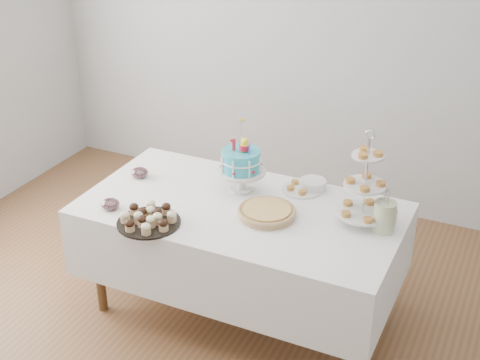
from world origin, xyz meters
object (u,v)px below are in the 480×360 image
at_px(table, 241,239).
at_px(utensil_pitcher, 385,216).
at_px(birthday_cake, 241,172).
at_px(cupcake_tray, 148,217).
at_px(jam_bowl_b, 140,173).
at_px(plate_stack, 313,185).
at_px(jam_bowl_a, 110,204).
at_px(tiered_stand, 365,185).
at_px(pie, 267,212).
at_px(pastry_plate, 302,188).

height_order(table, utensil_pitcher, utensil_pitcher).
height_order(birthday_cake, cupcake_tray, birthday_cake).
xyz_separation_m(table, utensil_pitcher, (0.84, 0.10, 0.33)).
height_order(birthday_cake, jam_bowl_b, birthday_cake).
bearing_deg(table, jam_bowl_b, 173.91).
distance_m(birthday_cake, plate_stack, 0.46).
bearing_deg(table, cupcake_tray, -134.73).
bearing_deg(plate_stack, cupcake_tray, -131.53).
distance_m(jam_bowl_a, jam_bowl_b, 0.44).
distance_m(tiered_stand, jam_bowl_b, 1.49).
xyz_separation_m(birthday_cake, tiered_stand, (0.80, -0.06, 0.11)).
relative_size(pie, jam_bowl_b, 3.12).
bearing_deg(cupcake_tray, jam_bowl_b, 127.70).
relative_size(table, tiered_stand, 3.33).
xyz_separation_m(jam_bowl_a, utensil_pitcher, (1.54, 0.45, 0.07)).
height_order(pastry_plate, jam_bowl_a, jam_bowl_a).
xyz_separation_m(birthday_cake, plate_stack, (0.40, 0.21, -0.09)).
relative_size(birthday_cake, plate_stack, 2.81).
xyz_separation_m(cupcake_tray, jam_bowl_b, (-0.37, 0.48, -0.01)).
height_order(tiered_stand, plate_stack, tiered_stand).
relative_size(plate_stack, jam_bowl_a, 1.51).
bearing_deg(pastry_plate, table, -125.33).
relative_size(pastry_plate, jam_bowl_a, 2.31).
distance_m(table, utensil_pitcher, 0.91).
xyz_separation_m(table, pastry_plate, (0.25, 0.36, 0.24)).
bearing_deg(jam_bowl_b, birthday_cake, 9.38).
distance_m(cupcake_tray, jam_bowl_a, 0.30).
bearing_deg(birthday_cake, jam_bowl_b, -173.49).
bearing_deg(plate_stack, jam_bowl_a, -143.36).
relative_size(tiered_stand, utensil_pitcher, 2.08).
bearing_deg(pie, cupcake_tray, -148.01).
height_order(table, plate_stack, plate_stack).
relative_size(birthday_cake, jam_bowl_a, 4.24).
relative_size(tiered_stand, pastry_plate, 2.26).
bearing_deg(jam_bowl_b, table, -6.09).
relative_size(birthday_cake, jam_bowl_b, 4.21).
height_order(table, tiered_stand, tiered_stand).
xyz_separation_m(cupcake_tray, utensil_pitcher, (1.24, 0.50, 0.06)).
relative_size(tiered_stand, plate_stack, 3.47).
bearing_deg(cupcake_tray, pie, 31.99).
xyz_separation_m(pie, plate_stack, (0.13, 0.44, 0.00)).
distance_m(plate_stack, pastry_plate, 0.07).
relative_size(cupcake_tray, utensil_pitcher, 1.33).
height_order(cupcake_tray, utensil_pitcher, utensil_pitcher).
bearing_deg(plate_stack, pastry_plate, -144.70).
relative_size(pie, plate_stack, 2.08).
relative_size(plate_stack, pastry_plate, 0.65).
xyz_separation_m(table, tiered_stand, (0.71, 0.13, 0.47)).
bearing_deg(pastry_plate, plate_stack, 35.30).
bearing_deg(tiered_stand, jam_bowl_b, -177.95).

